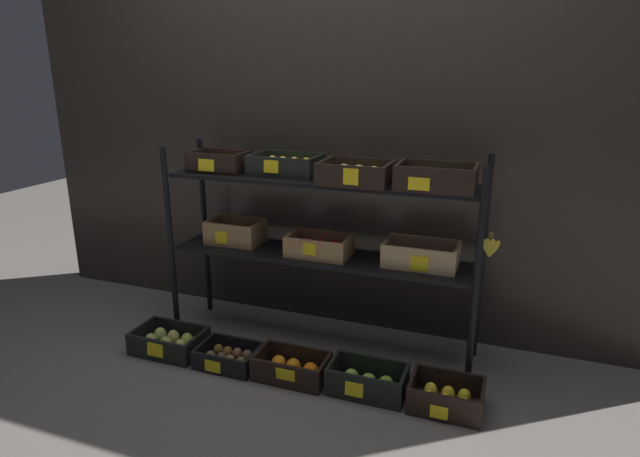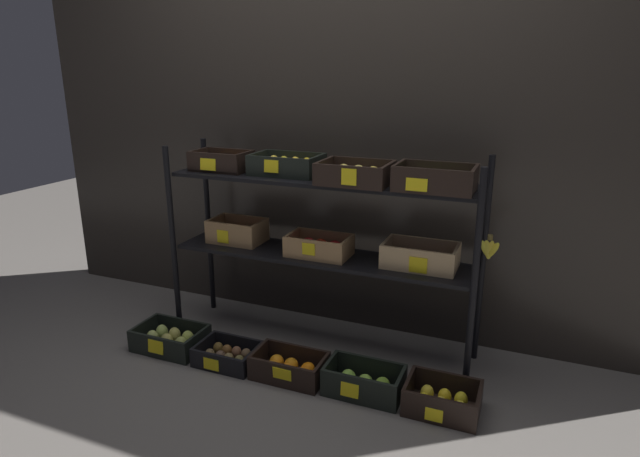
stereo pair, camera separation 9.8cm
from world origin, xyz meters
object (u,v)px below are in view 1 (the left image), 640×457
Objects in this scene: crate_ground_kiwi at (229,357)px; crate_ground_apple_green at (367,382)px; crate_ground_pear at (170,342)px; crate_ground_lemon at (446,398)px; display_rack at (324,212)px; crate_ground_orange at (292,369)px.

crate_ground_apple_green is at bearing 0.80° from crate_ground_kiwi.
crate_ground_lemon reaches higher than crate_ground_pear.
display_rack is at bearing 154.04° from crate_ground_lemon.
crate_ground_orange is at bearing -178.80° from crate_ground_lemon.
crate_ground_orange is (0.36, -0.00, 0.01)m from crate_ground_kiwi.
crate_ground_lemon is at bearing 0.79° from crate_ground_apple_green.
crate_ground_kiwi is (0.37, -0.01, -0.01)m from crate_ground_pear.
crate_ground_orange is at bearing -178.41° from crate_ground_apple_green.
crate_ground_pear reaches higher than crate_ground_kiwi.
crate_ground_lemon is (1.11, 0.02, 0.01)m from crate_ground_kiwi.
crate_ground_orange is 0.99× the size of crate_ground_apple_green.
crate_ground_kiwi is 0.87× the size of crate_ground_apple_green.
crate_ground_pear is at bearing 178.35° from crate_ground_kiwi.
crate_ground_apple_green is (1.12, -0.00, 0.00)m from crate_ground_pear.
crate_ground_lemon reaches higher than crate_ground_orange.
crate_ground_apple_green is (0.39, 0.01, 0.00)m from crate_ground_orange.
display_rack reaches higher than crate_ground_orange.
crate_ground_lemon is at bearing 0.18° from crate_ground_pear.
display_rack is 0.81m from crate_ground_orange.
display_rack is 5.33× the size of crate_ground_lemon.
crate_ground_apple_green is at bearing -45.32° from display_rack.
display_rack is at bearing 84.77° from crate_ground_orange.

